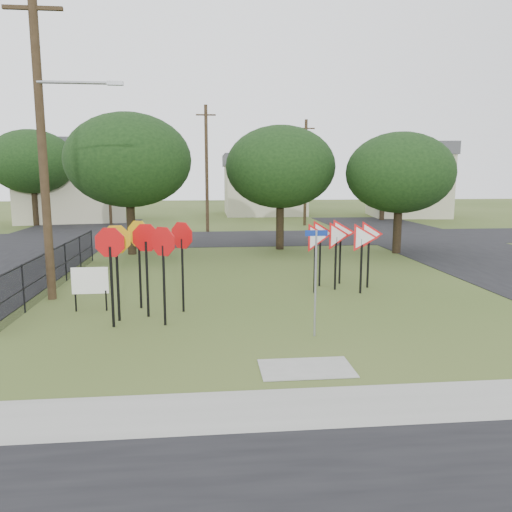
{
  "coord_description": "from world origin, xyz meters",
  "views": [
    {
      "loc": [
        -2.1,
        -12.45,
        4.14
      ],
      "look_at": [
        -0.55,
        3.0,
        1.6
      ],
      "focal_mm": 35.0,
      "sensor_mm": 36.0,
      "label": 1
    }
  ],
  "objects": [
    {
      "name": "far_pole_b",
      "position": [
        6.0,
        28.0,
        4.35
      ],
      "size": [
        1.4,
        0.24,
        8.5
      ],
      "color": "#3F2F1D",
      "rests_on": "ground"
    },
    {
      "name": "stop_sign_cluster",
      "position": [
        -3.9,
        1.91,
        2.03
      ],
      "size": [
        2.61,
        2.4,
        2.77
      ],
      "color": "black",
      "rests_on": "ground"
    },
    {
      "name": "ground",
      "position": [
        0.0,
        0.0,
        0.0
      ],
      "size": [
        140.0,
        140.0,
        0.0
      ],
      "primitive_type": "plane",
      "color": "#3B4F1D"
    },
    {
      "name": "yield_sign_cluster",
      "position": [
        2.73,
        5.03,
        1.86
      ],
      "size": [
        3.22,
        1.81,
        2.54
      ],
      "color": "black",
      "rests_on": "ground"
    },
    {
      "name": "far_pole_c",
      "position": [
        -10.0,
        30.0,
        4.6
      ],
      "size": [
        1.4,
        0.24,
        9.0
      ],
      "color": "#3F2F1D",
      "rests_on": "ground"
    },
    {
      "name": "far_pole_a",
      "position": [
        -2.0,
        24.0,
        4.6
      ],
      "size": [
        1.4,
        0.24,
        9.0
      ],
      "color": "#3F2F1D",
      "rests_on": "ground"
    },
    {
      "name": "fence_run",
      "position": [
        -7.6,
        6.25,
        0.78
      ],
      "size": [
        0.05,
        11.55,
        1.5
      ],
      "color": "black",
      "rests_on": "ground"
    },
    {
      "name": "tree_near_left",
      "position": [
        -6.0,
        14.0,
        4.86
      ],
      "size": [
        6.4,
        6.4,
        7.27
      ],
      "color": "black",
      "rests_on": "ground"
    },
    {
      "name": "tree_far_left",
      "position": [
        -16.0,
        30.0,
        5.17
      ],
      "size": [
        6.8,
        6.8,
        7.73
      ],
      "color": "black",
      "rests_on": "ground"
    },
    {
      "name": "info_board",
      "position": [
        -5.65,
        2.82,
        0.91
      ],
      "size": [
        1.09,
        0.06,
        1.36
      ],
      "color": "black",
      "rests_on": "ground"
    },
    {
      "name": "curb_pad",
      "position": [
        0.0,
        -2.4,
        0.01
      ],
      "size": [
        2.0,
        1.2,
        0.02
      ],
      "primitive_type": "cube",
      "color": "gray",
      "rests_on": "ground"
    },
    {
      "name": "utility_pole_main",
      "position": [
        -7.24,
        4.5,
        5.21
      ],
      "size": [
        3.55,
        0.33,
        10.0
      ],
      "color": "#3F2F1D",
      "rests_on": "ground"
    },
    {
      "name": "street_far",
      "position": [
        0.0,
        20.0,
        0.01
      ],
      "size": [
        60.0,
        8.0,
        0.02
      ],
      "primitive_type": "cube",
      "color": "black",
      "rests_on": "ground"
    },
    {
      "name": "house_mid",
      "position": [
        4.0,
        40.0,
        3.15
      ],
      "size": [
        8.4,
        8.4,
        6.2
      ],
      "color": "#BDBA98",
      "rests_on": "ground"
    },
    {
      "name": "sidewalk",
      "position": [
        0.0,
        -4.2,
        0.01
      ],
      "size": [
        30.0,
        1.6,
        0.02
      ],
      "primitive_type": "cube",
      "color": "gray",
      "rests_on": "ground"
    },
    {
      "name": "tree_near_mid",
      "position": [
        2.0,
        15.0,
        4.54
      ],
      "size": [
        6.0,
        6.0,
        6.8
      ],
      "color": "black",
      "rests_on": "ground"
    },
    {
      "name": "house_right",
      "position": [
        18.0,
        36.0,
        3.65
      ],
      "size": [
        8.3,
        8.3,
        7.2
      ],
      "color": "#BDBA98",
      "rests_on": "ground"
    },
    {
      "name": "street_name_sign",
      "position": [
        0.65,
        -0.23,
        1.6
      ],
      "size": [
        0.57,
        0.06,
        2.76
      ],
      "color": "gray",
      "rests_on": "ground"
    },
    {
      "name": "planting_strip",
      "position": [
        0.0,
        -5.4,
        0.01
      ],
      "size": [
        30.0,
        0.8,
        0.02
      ],
      "primitive_type": "cube",
      "color": "#3B4F1D",
      "rests_on": "ground"
    },
    {
      "name": "tree_far_right",
      "position": [
        14.0,
        32.0,
        4.54
      ],
      "size": [
        6.0,
        6.0,
        6.8
      ],
      "color": "black",
      "rests_on": "ground"
    },
    {
      "name": "tree_near_right",
      "position": [
        8.0,
        13.0,
        4.22
      ],
      "size": [
        5.6,
        5.6,
        6.33
      ],
      "color": "black",
      "rests_on": "ground"
    },
    {
      "name": "house_left",
      "position": [
        -14.0,
        34.0,
        3.65
      ],
      "size": [
        10.58,
        8.88,
        7.2
      ],
      "color": "#BDBA98",
      "rests_on": "ground"
    },
    {
      "name": "street_right",
      "position": [
        12.0,
        10.0,
        0.01
      ],
      "size": [
        8.0,
        50.0,
        0.02
      ],
      "primitive_type": "cube",
      "color": "black",
      "rests_on": "ground"
    }
  ]
}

